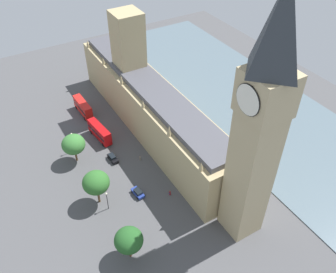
{
  "coord_description": "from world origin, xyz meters",
  "views": [
    {
      "loc": [
        38.7,
        78.82,
        72.09
      ],
      "look_at": [
        1.0,
        15.0,
        8.99
      ],
      "focal_mm": 38.12,
      "sensor_mm": 36.0,
      "label": 1
    }
  ],
  "objects_px": {
    "pedestrian_under_trees": "(140,158)",
    "street_lamp_slot_10": "(73,139)",
    "plane_tree_trailing": "(96,183)",
    "double_decker_bus_leading": "(83,107)",
    "parliament_building": "(149,102)",
    "pedestrian_corner": "(170,193)",
    "plane_tree_by_river_gate": "(129,240)",
    "car_blue_far_end": "(138,193)",
    "car_black_midblock": "(113,158)",
    "double_decker_bus_opposite_hall": "(100,132)",
    "clock_tower": "(260,125)",
    "plane_tree_kerbside": "(73,144)",
    "street_lamp_near_tower": "(107,198)"
  },
  "relations": [
    {
      "from": "plane_tree_kerbside",
      "to": "plane_tree_trailing",
      "type": "distance_m",
      "value": 17.54
    },
    {
      "from": "pedestrian_corner",
      "to": "plane_tree_trailing",
      "type": "height_order",
      "value": "plane_tree_trailing"
    },
    {
      "from": "double_decker_bus_leading",
      "to": "car_blue_far_end",
      "type": "relative_size",
      "value": 2.47
    },
    {
      "from": "parliament_building",
      "to": "plane_tree_trailing",
      "type": "relative_size",
      "value": 7.71
    },
    {
      "from": "parliament_building",
      "to": "pedestrian_under_trees",
      "type": "relative_size",
      "value": 51.2
    },
    {
      "from": "car_black_midblock",
      "to": "plane_tree_by_river_gate",
      "type": "relative_size",
      "value": 0.5
    },
    {
      "from": "parliament_building",
      "to": "double_decker_bus_opposite_hall",
      "type": "xyz_separation_m",
      "value": [
        16.08,
        -2.27,
        -6.53
      ]
    },
    {
      "from": "street_lamp_slot_10",
      "to": "car_blue_far_end",
      "type": "bearing_deg",
      "value": 109.0
    },
    {
      "from": "double_decker_bus_leading",
      "to": "street_lamp_near_tower",
      "type": "relative_size",
      "value": 1.81
    },
    {
      "from": "clock_tower",
      "to": "car_blue_far_end",
      "type": "distance_m",
      "value": 39.92
    },
    {
      "from": "pedestrian_under_trees",
      "to": "pedestrian_corner",
      "type": "bearing_deg",
      "value": 120.82
    },
    {
      "from": "parliament_building",
      "to": "street_lamp_near_tower",
      "type": "distance_m",
      "value": 34.93
    },
    {
      "from": "car_black_midblock",
      "to": "plane_tree_by_river_gate",
      "type": "xyz_separation_m",
      "value": [
        9.07,
        30.31,
        5.18
      ]
    },
    {
      "from": "parliament_building",
      "to": "double_decker_bus_leading",
      "type": "distance_m",
      "value": 24.33
    },
    {
      "from": "pedestrian_under_trees",
      "to": "street_lamp_slot_10",
      "type": "xyz_separation_m",
      "value": [
        14.92,
        -13.25,
        4.08
      ]
    },
    {
      "from": "street_lamp_slot_10",
      "to": "plane_tree_by_river_gate",
      "type": "bearing_deg",
      "value": 88.58
    },
    {
      "from": "parliament_building",
      "to": "pedestrian_under_trees",
      "type": "xyz_separation_m",
      "value": [
        9.93,
        12.59,
        -8.49
      ]
    },
    {
      "from": "plane_tree_by_river_gate",
      "to": "street_lamp_near_tower",
      "type": "bearing_deg",
      "value": -94.05
    },
    {
      "from": "parliament_building",
      "to": "pedestrian_under_trees",
      "type": "height_order",
      "value": "parliament_building"
    },
    {
      "from": "double_decker_bus_leading",
      "to": "pedestrian_corner",
      "type": "xyz_separation_m",
      "value": [
        -6.74,
        45.35,
        -1.91
      ]
    },
    {
      "from": "pedestrian_under_trees",
      "to": "street_lamp_near_tower",
      "type": "bearing_deg",
      "value": 65.8
    },
    {
      "from": "plane_tree_trailing",
      "to": "plane_tree_by_river_gate",
      "type": "xyz_separation_m",
      "value": [
        -0.07,
        18.02,
        -1.06
      ]
    },
    {
      "from": "plane_tree_by_river_gate",
      "to": "pedestrian_under_trees",
      "type": "bearing_deg",
      "value": -121.15
    },
    {
      "from": "double_decker_bus_leading",
      "to": "plane_tree_by_river_gate",
      "type": "relative_size",
      "value": 1.21
    },
    {
      "from": "pedestrian_corner",
      "to": "street_lamp_near_tower",
      "type": "xyz_separation_m",
      "value": [
        15.62,
        -4.01,
        3.41
      ]
    },
    {
      "from": "parliament_building",
      "to": "clock_tower",
      "type": "distance_m",
      "value": 49.47
    },
    {
      "from": "pedestrian_corner",
      "to": "street_lamp_near_tower",
      "type": "height_order",
      "value": "street_lamp_near_tower"
    },
    {
      "from": "double_decker_bus_opposite_hall",
      "to": "pedestrian_corner",
      "type": "bearing_deg",
      "value": 95.84
    },
    {
      "from": "double_decker_bus_opposite_hall",
      "to": "plane_tree_by_river_gate",
      "type": "distance_m",
      "value": 42.44
    },
    {
      "from": "car_black_midblock",
      "to": "car_blue_far_end",
      "type": "xyz_separation_m",
      "value": [
        -0.37,
        15.36,
        0.0
      ]
    },
    {
      "from": "double_decker_bus_leading",
      "to": "double_decker_bus_opposite_hall",
      "type": "relative_size",
      "value": 0.99
    },
    {
      "from": "clock_tower",
      "to": "pedestrian_under_trees",
      "type": "xyz_separation_m",
      "value": [
        10.36,
        -31.97,
        -29.98
      ]
    },
    {
      "from": "plane_tree_trailing",
      "to": "double_decker_bus_leading",
      "type": "bearing_deg",
      "value": -104.7
    },
    {
      "from": "car_blue_far_end",
      "to": "pedestrian_under_trees",
      "type": "xyz_separation_m",
      "value": [
        -6.44,
        -11.35,
        -0.21
      ]
    },
    {
      "from": "parliament_building",
      "to": "plane_tree_trailing",
      "type": "bearing_deg",
      "value": 38.88
    },
    {
      "from": "pedestrian_under_trees",
      "to": "plane_tree_kerbside",
      "type": "bearing_deg",
      "value": -2.33
    },
    {
      "from": "double_decker_bus_opposite_hall",
      "to": "pedestrian_corner",
      "type": "height_order",
      "value": "double_decker_bus_opposite_hall"
    },
    {
      "from": "car_black_midblock",
      "to": "street_lamp_near_tower",
      "type": "height_order",
      "value": "street_lamp_near_tower"
    },
    {
      "from": "clock_tower",
      "to": "car_black_midblock",
      "type": "relative_size",
      "value": 13.44
    },
    {
      "from": "plane_tree_kerbside",
      "to": "plane_tree_by_river_gate",
      "type": "xyz_separation_m",
      "value": [
        0.12,
        35.53,
        -0.08
      ]
    },
    {
      "from": "double_decker_bus_opposite_hall",
      "to": "plane_tree_trailing",
      "type": "distance_m",
      "value": 25.54
    },
    {
      "from": "parliament_building",
      "to": "clock_tower",
      "type": "xyz_separation_m",
      "value": [
        -0.44,
        44.56,
        21.49
      ]
    },
    {
      "from": "clock_tower",
      "to": "street_lamp_near_tower",
      "type": "relative_size",
      "value": 10.1
    },
    {
      "from": "parliament_building",
      "to": "pedestrian_corner",
      "type": "distance_m",
      "value": 30.76
    },
    {
      "from": "car_blue_far_end",
      "to": "plane_tree_trailing",
      "type": "xyz_separation_m",
      "value": [
        9.52,
        -3.07,
        6.24
      ]
    },
    {
      "from": "double_decker_bus_leading",
      "to": "street_lamp_slot_10",
      "type": "bearing_deg",
      "value": 59.08
    },
    {
      "from": "plane_tree_by_river_gate",
      "to": "car_blue_far_end",
      "type": "bearing_deg",
      "value": -122.3
    },
    {
      "from": "pedestrian_corner",
      "to": "plane_tree_kerbside",
      "type": "height_order",
      "value": "plane_tree_kerbside"
    },
    {
      "from": "double_decker_bus_opposite_hall",
      "to": "street_lamp_near_tower",
      "type": "distance_m",
      "value": 27.82
    },
    {
      "from": "double_decker_bus_leading",
      "to": "plane_tree_trailing",
      "type": "bearing_deg",
      "value": 72.76
    }
  ]
}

